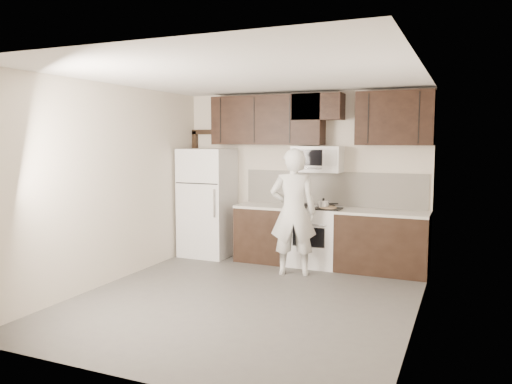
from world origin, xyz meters
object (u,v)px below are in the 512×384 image
Objects in this scene: microwave at (317,159)px; person at (293,212)px; refrigerator at (208,202)px; stove at (314,236)px.

microwave reaches higher than person.
microwave is 1.05m from person.
microwave is 2.00m from refrigerator.
stove is at bearing -119.27° from person.
stove is 1.90m from refrigerator.
refrigerator is 0.98× the size of person.
person is at bearing -18.46° from refrigerator.
person is (-0.13, -0.62, 0.45)m from stove.
stove is 1.24× the size of microwave.
refrigerator is at bearing -35.57° from person.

